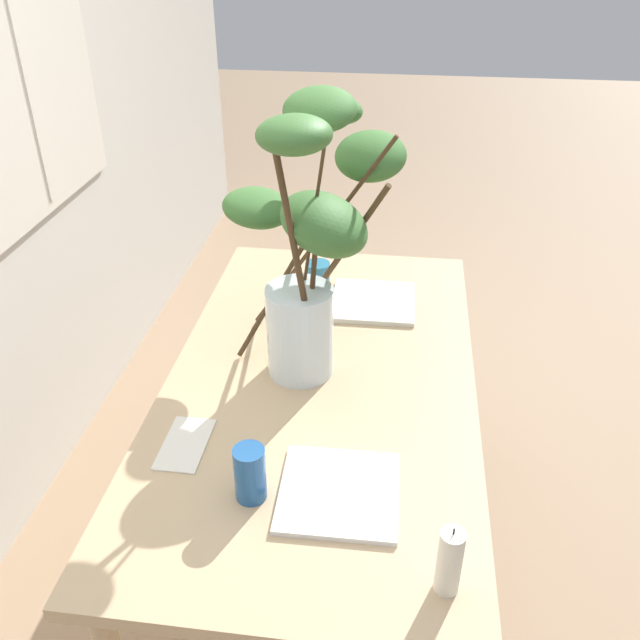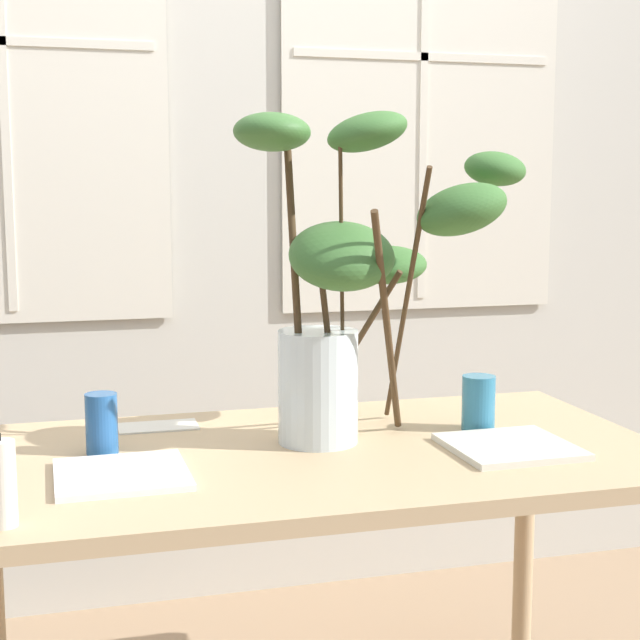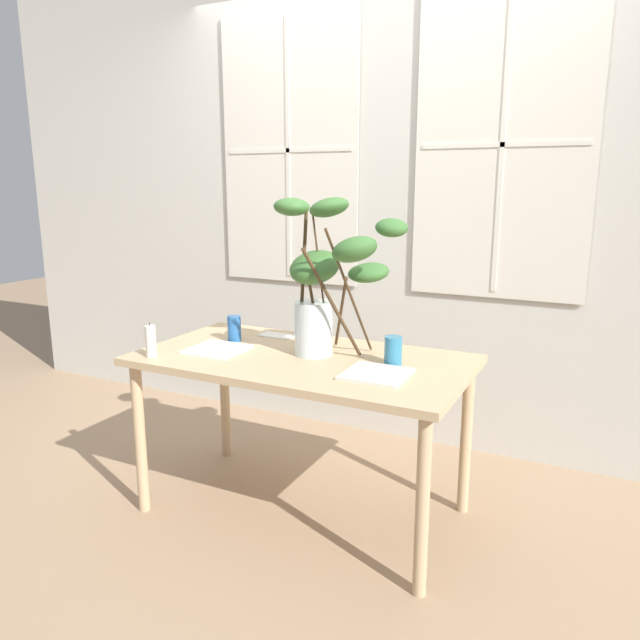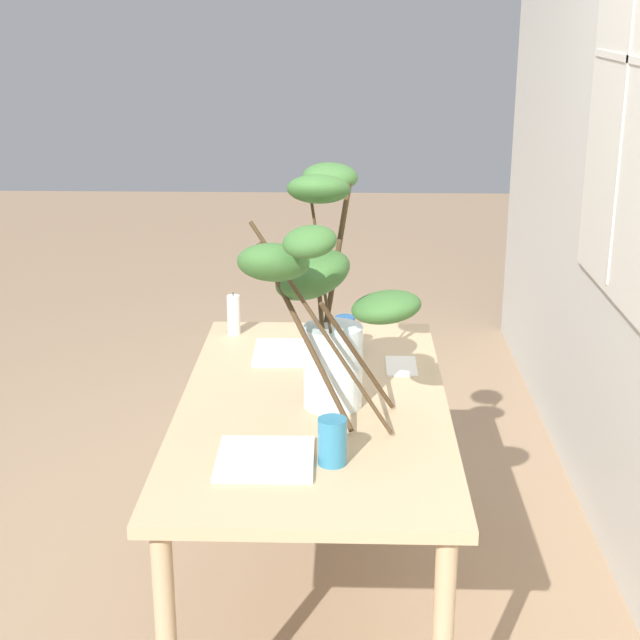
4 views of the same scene
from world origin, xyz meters
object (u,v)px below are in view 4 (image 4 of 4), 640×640
plate_square_left (291,352)px  vase_with_branches (325,297)px  dining_table (314,426)px  pillar_candle (234,315)px  drinking_glass_blue_left (345,334)px  plate_square_right (265,459)px  drinking_glass_blue_right (332,441)px

plate_square_left → vase_with_branches: bearing=13.9°
dining_table → plate_square_left: 0.40m
vase_with_branches → pillar_candle: vase_with_branches is taller
pillar_candle → drinking_glass_blue_left: bearing=66.3°
dining_table → plate_square_right: bearing=-15.5°
dining_table → drinking_glass_blue_left: bearing=168.0°
plate_square_left → plate_square_right: size_ratio=0.99×
vase_with_branches → plate_square_right: vase_with_branches is taller
drinking_glass_blue_left → vase_with_branches: bearing=-6.0°
vase_with_branches → pillar_candle: (-0.68, -0.33, -0.28)m
drinking_glass_blue_left → drinking_glass_blue_right: drinking_glass_blue_left is taller
vase_with_branches → drinking_glass_blue_left: size_ratio=5.74×
drinking_glass_blue_left → plate_square_right: 0.82m
vase_with_branches → drinking_glass_blue_right: (0.29, 0.03, -0.29)m
dining_table → drinking_glass_blue_right: (0.39, 0.06, 0.14)m
dining_table → plate_square_left: plate_square_left is taller
pillar_candle → vase_with_branches: bearing=25.7°
dining_table → vase_with_branches: size_ratio=2.04×
drinking_glass_blue_right → pillar_candle: 1.03m
dining_table → drinking_glass_blue_right: 0.42m
plate_square_right → pillar_candle: bearing=-169.0°
drinking_glass_blue_left → pillar_candle: size_ratio=0.81×
plate_square_right → vase_with_branches: bearing=153.4°
dining_table → vase_with_branches: (0.10, 0.03, 0.42)m
dining_table → drinking_glass_blue_left: (-0.41, 0.09, 0.14)m
plate_square_right → drinking_glass_blue_right: bearing=87.8°
dining_table → pillar_candle: pillar_candle is taller
drinking_glass_blue_left → drinking_glass_blue_right: bearing=-1.9°
dining_table → pillar_candle: (-0.58, -0.29, 0.15)m
plate_square_right → dining_table: bearing=164.5°
plate_square_left → pillar_candle: (-0.19, -0.21, 0.06)m
dining_table → drinking_glass_blue_left: 0.44m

